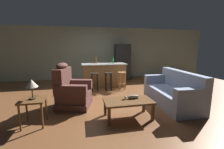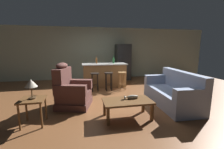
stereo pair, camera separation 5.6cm
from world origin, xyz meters
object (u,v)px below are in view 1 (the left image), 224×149
Objects in this scene: couch at (173,93)px; end_table at (33,104)px; fish_figurine at (132,97)px; bottle_tall_green at (96,61)px; bar_stool_middle at (108,78)px; bar_stool_right at (122,77)px; bar_stool_left at (95,79)px; coffee_table at (128,103)px; kitchen_island at (104,75)px; table_lamp at (32,84)px; recliner_near_lamp at (71,91)px; bottle_short_amber at (113,60)px; refrigerator at (122,62)px.

end_table is at bearing 9.73° from couch.
bottle_tall_green is at bearing 99.50° from fish_figurine.
bar_stool_middle is 1.00× the size of bar_stool_right.
end_table is at bearing -118.55° from bottle_tall_green.
bar_stool_left is at bearing 180.00° from bar_stool_right.
kitchen_island is at bearing 91.49° from coffee_table.
end_table is 1.37× the size of table_lamp.
recliner_near_lamp is 2.68m from bottle_short_amber.
kitchen_island is 0.86m from bar_stool_right.
couch reaches higher than bar_stool_left.
bar_stool_left is at bearing -125.79° from kitchen_island.
recliner_near_lamp is 1.21m from table_lamp.
bar_stool_middle is (-1.51, 1.78, 0.13)m from couch.
coffee_table is at bearing -2.84° from end_table.
bar_stool_right is at bearing -75.61° from bottle_short_amber.
end_table is at bearing -124.14° from kitchen_island.
bar_stool_left is at bearing 102.92° from coffee_table.
refrigerator is (3.04, 4.04, 0.01)m from table_lamp.
table_lamp is 0.60× the size of bar_stool_middle.
table_lamp reaches higher than couch.
bar_stool_middle is (0.06, -0.63, -0.01)m from kitchen_island.
refrigerator reaches higher than bar_stool_right.
couch reaches higher than coffee_table.
end_table is 0.32× the size of refrigerator.
bar_stool_left is 1.00× the size of bar_stool_right.
fish_figurine is 2.28m from bar_stool_right.
table_lamp is 3.00m from bar_stool_middle.
fish_figurine is 0.19× the size of kitchen_island.
bar_stool_middle reaches higher than fish_figurine.
kitchen_island is 5.75× the size of bottle_short_amber.
bottle_tall_green reaches higher than fish_figurine.
kitchen_island is at bearing 93.78° from fish_figurine.
bar_stool_right is 2.19× the size of bottle_tall_green.
bottle_short_amber reaches higher than kitchen_island.
refrigerator is (-0.47, 3.61, 0.54)m from couch.
couch is 2.83m from recliner_near_lamp.
recliner_near_lamp is at bearing 147.21° from fish_figurine.
recliner_near_lamp is 2.37m from bottle_tall_green.
bottle_short_amber reaches higher than end_table.
table_lamp reaches higher than kitchen_island.
coffee_table is 3.24× the size of fish_figurine.
bar_stool_left is at bearing 56.28° from table_lamp.
end_table is 0.82× the size of bar_stool_right.
bottle_short_amber reaches higher than couch.
fish_figurine is at bearing -0.70° from end_table.
kitchen_island is at bearing -169.06° from bottle_short_amber.
refrigerator reaches higher than coffee_table.
bar_stool_left is 0.52m from bar_stool_middle.
couch is 4.73× the size of table_lamp.
couch is 1.10× the size of refrigerator.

